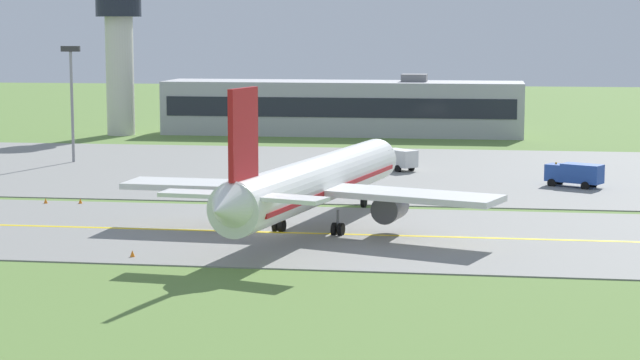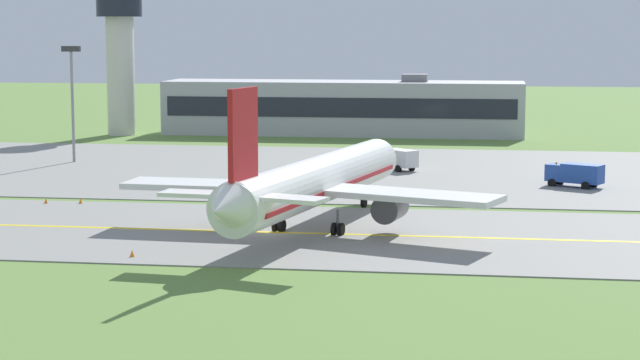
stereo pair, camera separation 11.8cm
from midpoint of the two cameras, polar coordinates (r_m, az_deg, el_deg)
The scene contains 13 objects.
ground_plane at distance 94.33m, azimuth -2.53°, elevation -2.69°, with size 500.00×500.00×0.00m, color olive.
taxiway_strip at distance 94.32m, azimuth -2.53°, elevation -2.66°, with size 240.00×28.00×0.10m, color gray.
apron_pad at distance 134.37m, azimuth 5.11°, elevation 0.39°, with size 140.00×52.00×0.10m, color gray.
taxiway_centreline at distance 94.32m, azimuth -2.53°, elevation -2.63°, with size 220.00×0.60×0.01m, color yellow.
airplane_lead at distance 94.67m, azimuth -0.25°, elevation -0.12°, with size 32.16×39.42×12.70m.
service_truck_baggage at distance 123.98m, azimuth 12.69°, elevation 0.32°, with size 6.26×4.61×2.60m.
service_truck_fuel at distance 135.92m, azimuth 3.85°, elevation 1.11°, with size 5.73×5.66×2.60m.
terminal_building at distance 182.57m, azimuth 1.20°, elevation 3.65°, with size 57.24×11.58×9.72m.
control_tower at distance 183.98m, azimuth -9.98°, elevation 6.74°, with size 7.60×7.60×23.74m.
apron_light_mast at distance 146.59m, azimuth -12.30°, elevation 4.48°, with size 2.40×0.50×14.70m.
traffic_cone_near_edge at distance 112.04m, azimuth -11.89°, elevation -1.06°, with size 0.44×0.44×0.60m, color orange.
traffic_cone_mid_edge at distance 85.28m, azimuth -9.36°, elevation -3.68°, with size 0.44×0.44×0.60m, color orange.
traffic_cone_far_edge at distance 112.89m, azimuth -13.55°, elevation -1.04°, with size 0.44×0.44×0.60m, color orange.
Camera 2 is at (17.93, -91.08, 16.82)m, focal length 63.81 mm.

